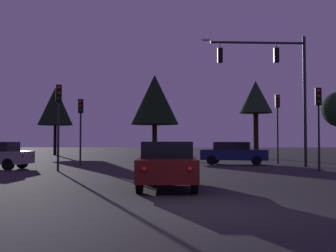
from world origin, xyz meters
The scene contains 11 objects.
ground_plane centered at (0.00, 24.50, 0.00)m, with size 168.00×168.00×0.00m, color #262326.
traffic_signal_mast_arm centered at (5.50, 15.71, 5.54)m, with size 6.44×0.69×7.99m.
traffic_light_corner_left centered at (6.67, 11.90, 3.05)m, with size 0.33×0.37×4.30m.
traffic_light_corner_right centered at (-6.80, 16.82, 3.03)m, with size 0.30×0.35×4.27m.
traffic_light_median centered at (-6.75, 11.79, 3.18)m, with size 0.36×0.39×4.49m.
traffic_light_far_side centered at (6.44, 19.61, 3.40)m, with size 0.32×0.36×4.84m.
car_nearside_lane centered at (-0.91, 4.18, 0.80)m, with size 1.92×4.49×1.52m.
car_far_lane centered at (3.20, 18.25, 0.79)m, with size 4.68×2.68×1.52m.
tree_behind_sign centered at (-14.80, 37.87, 5.69)m, with size 3.99×3.99×7.95m.
tree_left_far centered at (6.71, 29.04, 5.62)m, with size 3.07×3.07×7.25m.
tree_center_horizon centered at (-2.86, 30.96, 5.68)m, with size 4.73×4.73×8.17m.
Camera 1 is at (-0.54, -9.30, 1.50)m, focal length 43.89 mm.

